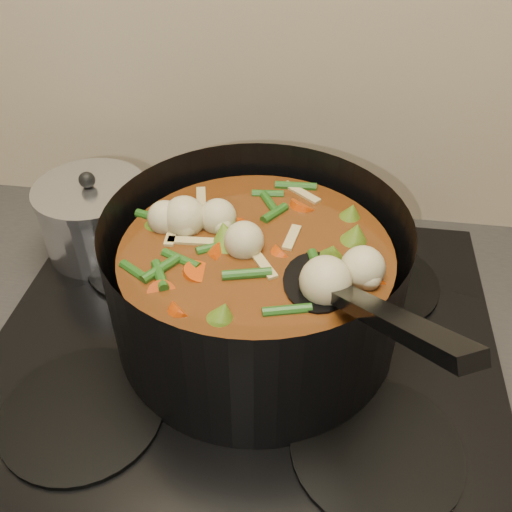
# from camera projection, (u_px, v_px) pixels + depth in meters

# --- Properties ---
(stovetop) EXTENTS (0.62, 0.54, 0.03)m
(stovetop) POSITION_uv_depth(u_px,v_px,m) (244.00, 345.00, 0.72)
(stovetop) COLOR black
(stovetop) RESTS_ON counter
(stockpot) EXTENTS (0.42, 0.45, 0.25)m
(stockpot) POSITION_uv_depth(u_px,v_px,m) (256.00, 283.00, 0.67)
(stockpot) COLOR black
(stockpot) RESTS_ON stovetop
(saucepan) EXTENTS (0.16, 0.16, 0.13)m
(saucepan) POSITION_uv_depth(u_px,v_px,m) (95.00, 218.00, 0.82)
(saucepan) COLOR silver
(saucepan) RESTS_ON stovetop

